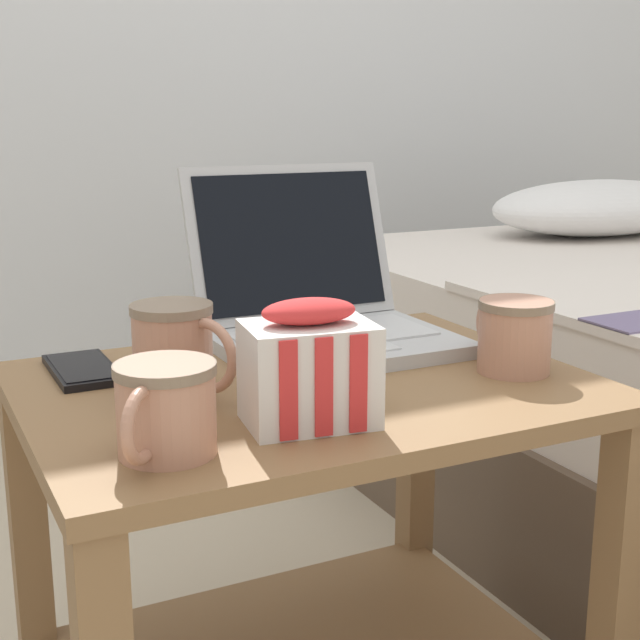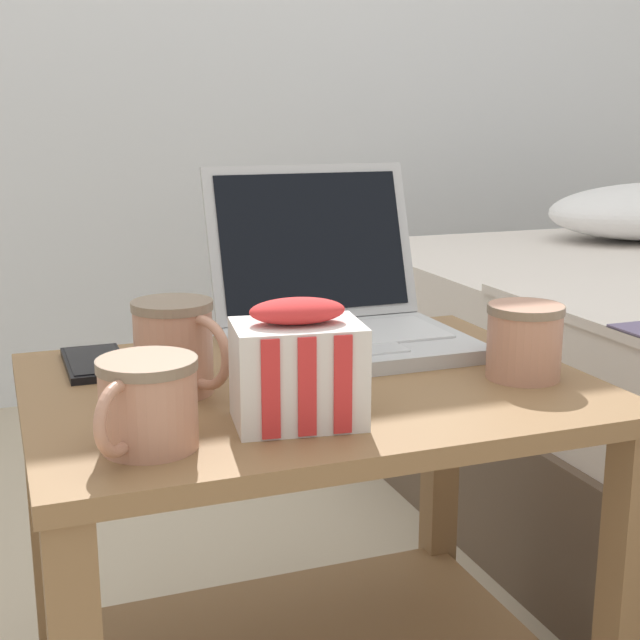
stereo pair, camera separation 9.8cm
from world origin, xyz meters
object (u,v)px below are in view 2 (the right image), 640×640
(snack_bag, at_px, (298,367))
(cell_phone, at_px, (95,363))
(laptop, at_px, (338,309))
(mug_front_right, at_px, (523,336))
(mug_front_left, at_px, (176,343))
(mug_mid_center, at_px, (147,399))

(snack_bag, height_order, cell_phone, snack_bag)
(laptop, relative_size, mug_front_right, 2.37)
(mug_front_right, bearing_deg, mug_front_left, 168.49)
(mug_front_left, bearing_deg, mug_front_right, -11.51)
(laptop, xyz_separation_m, cell_phone, (-0.32, -0.00, -0.04))
(laptop, xyz_separation_m, mug_mid_center, (-0.31, -0.30, 0.00))
(laptop, relative_size, mug_front_left, 2.41)
(laptop, relative_size, snack_bag, 2.19)
(laptop, xyz_separation_m, mug_front_left, (-0.25, -0.14, 0.01))
(mug_front_right, xyz_separation_m, cell_phone, (-0.46, 0.22, -0.04))
(mug_mid_center, height_order, snack_bag, snack_bag)
(laptop, bearing_deg, snack_bag, -118.71)
(mug_front_right, bearing_deg, snack_bag, -169.08)
(mug_front_right, distance_m, snack_bag, 0.30)
(mug_mid_center, bearing_deg, snack_bag, 6.84)
(laptop, height_order, cell_phone, laptop)
(laptop, distance_m, mug_mid_center, 0.43)
(laptop, height_order, snack_bag, laptop)
(cell_phone, bearing_deg, snack_bag, -58.81)
(laptop, bearing_deg, mug_mid_center, -135.76)
(mug_front_left, distance_m, mug_front_right, 0.40)
(mug_front_left, bearing_deg, mug_mid_center, -110.65)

